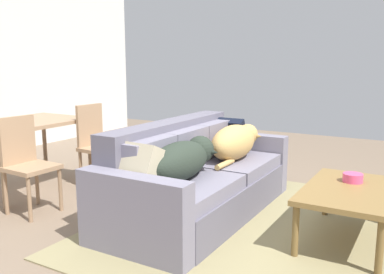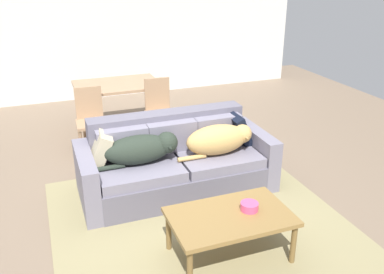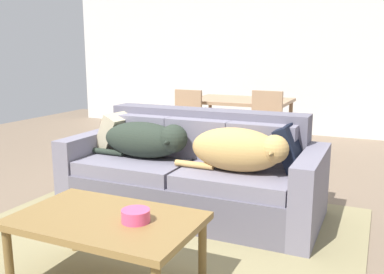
% 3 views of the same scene
% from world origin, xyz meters
% --- Properties ---
extents(ground_plane, '(10.00, 10.00, 0.00)m').
position_xyz_m(ground_plane, '(0.00, 0.00, 0.00)').
color(ground_plane, '#796551').
extents(area_rug, '(2.87, 2.98, 0.01)m').
position_xyz_m(area_rug, '(0.18, -0.83, 0.01)').
color(area_rug, '#8D8259').
rests_on(area_rug, ground).
extents(couch, '(2.17, 0.93, 0.85)m').
position_xyz_m(couch, '(0.18, 0.06, 0.33)').
color(couch, slate).
rests_on(couch, ground).
extents(dog_on_left_cushion, '(0.93, 0.36, 0.32)m').
position_xyz_m(dog_on_left_cushion, '(-0.22, -0.05, 0.61)').
color(dog_on_left_cushion, '#273128').
rests_on(dog_on_left_cushion, couch).
extents(dog_on_right_cushion, '(0.90, 0.34, 0.34)m').
position_xyz_m(dog_on_right_cushion, '(0.65, -0.12, 0.62)').
color(dog_on_right_cushion, tan).
rests_on(dog_on_right_cushion, couch).
extents(throw_pillow_by_left_arm, '(0.31, 0.39, 0.39)m').
position_xyz_m(throw_pillow_by_left_arm, '(-0.64, 0.11, 0.61)').
color(throw_pillow_by_left_arm, '#B7AB8A').
rests_on(throw_pillow_by_left_arm, couch).
extents(throw_pillow_by_right_arm, '(0.24, 0.37, 0.38)m').
position_xyz_m(throw_pillow_by_right_arm, '(0.99, 0.11, 0.61)').
color(throw_pillow_by_right_arm, black).
rests_on(throw_pillow_by_right_arm, couch).
extents(coffee_table, '(1.05, 0.66, 0.43)m').
position_xyz_m(coffee_table, '(0.24, -1.28, 0.39)').
color(coffee_table, olive).
rests_on(coffee_table, ground).
extents(bowl_on_coffee_table, '(0.16, 0.16, 0.07)m').
position_xyz_m(bowl_on_coffee_table, '(0.43, -1.27, 0.47)').
color(bowl_on_coffee_table, '#EA4C7F').
rests_on(bowl_on_coffee_table, coffee_table).
extents(dining_table, '(1.26, 0.88, 0.75)m').
position_xyz_m(dining_table, '(-0.06, 2.08, 0.68)').
color(dining_table, '#A4805D').
rests_on(dining_table, ground).
extents(dining_chair_near_left, '(0.42, 0.42, 0.90)m').
position_xyz_m(dining_chair_near_left, '(-0.57, 1.44, 0.50)').
color(dining_chair_near_left, '#A4805D').
rests_on(dining_chair_near_left, ground).
extents(dining_chair_near_right, '(0.43, 0.43, 0.92)m').
position_xyz_m(dining_chair_near_right, '(0.41, 1.48, 0.50)').
color(dining_chair_near_right, '#A4805D').
rests_on(dining_chair_near_right, ground).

